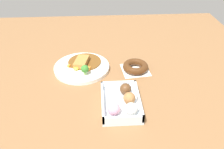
% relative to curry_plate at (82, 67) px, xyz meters
% --- Properties ---
extents(ground_plane, '(1.60, 1.60, 0.00)m').
position_rel_curry_plate_xyz_m(ground_plane, '(-0.09, -0.12, -0.01)').
color(ground_plane, brown).
extents(curry_plate, '(0.26, 0.26, 0.07)m').
position_rel_curry_plate_xyz_m(curry_plate, '(0.00, 0.00, 0.00)').
color(curry_plate, white).
rests_on(curry_plate, ground_plane).
extents(donut_box, '(0.21, 0.15, 0.06)m').
position_rel_curry_plate_xyz_m(donut_box, '(-0.28, -0.17, 0.01)').
color(donut_box, silver).
rests_on(donut_box, ground_plane).
extents(chocolate_ring_donut, '(0.14, 0.14, 0.04)m').
position_rel_curry_plate_xyz_m(chocolate_ring_donut, '(-0.02, -0.25, 0.00)').
color(chocolate_ring_donut, white).
rests_on(chocolate_ring_donut, ground_plane).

